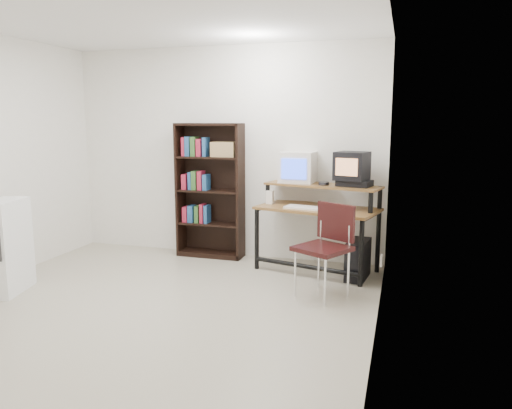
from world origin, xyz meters
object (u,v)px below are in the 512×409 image
(crt_tv, at_px, (352,166))
(bookshelf, at_px, (211,189))
(pc_tower, at_px, (358,259))
(crt_monitor, at_px, (298,167))
(school_chair, at_px, (327,240))
(computer_desk, at_px, (318,210))

(crt_tv, xyz_separation_m, bookshelf, (-1.75, 0.18, -0.34))
(crt_tv, relative_size, pc_tower, 0.89)
(crt_monitor, bearing_deg, bookshelf, -177.13)
(pc_tower, relative_size, bookshelf, 0.27)
(crt_tv, height_order, bookshelf, bookshelf)
(crt_monitor, distance_m, school_chair, 1.30)
(pc_tower, bearing_deg, school_chair, -104.84)
(pc_tower, distance_m, school_chair, 0.75)
(crt_monitor, xyz_separation_m, bookshelf, (-1.11, -0.00, -0.29))
(computer_desk, bearing_deg, school_chair, -60.22)
(crt_monitor, relative_size, pc_tower, 0.93)
(crt_monitor, height_order, bookshelf, bookshelf)
(pc_tower, bearing_deg, crt_tv, 124.41)
(crt_tv, relative_size, school_chair, 0.44)
(computer_desk, xyz_separation_m, crt_monitor, (-0.29, 0.23, 0.45))
(computer_desk, distance_m, crt_monitor, 0.59)
(crt_monitor, distance_m, crt_tv, 0.67)
(school_chair, distance_m, bookshelf, 1.95)
(school_chair, bearing_deg, crt_monitor, 145.66)
(school_chair, bearing_deg, computer_desk, 135.11)
(computer_desk, distance_m, pc_tower, 0.71)
(pc_tower, distance_m, bookshelf, 2.02)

